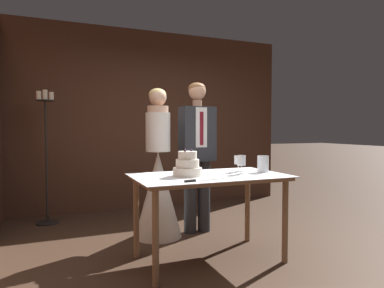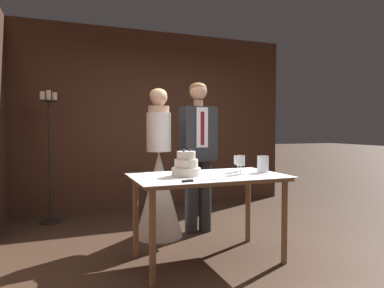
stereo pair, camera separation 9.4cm
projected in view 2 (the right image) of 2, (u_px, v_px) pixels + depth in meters
name	position (u px, v px, depth m)	size (l,w,h in m)	color
ground_plane	(222.00, 259.00, 3.26)	(40.00, 40.00, 0.00)	#422D21
wall_back	(156.00, 120.00, 5.46)	(4.45, 0.12, 2.77)	#472B1E
cake_table	(208.00, 185.00, 3.21)	(1.43, 0.84, 0.81)	#8E6B4C
tiered_cake	(186.00, 166.00, 3.15)	(0.27, 0.27, 0.25)	silver
cake_knife	(195.00, 180.00, 2.83)	(0.39, 0.09, 0.02)	silver
wine_glass_near	(238.00, 161.00, 3.43)	(0.08, 0.08, 0.17)	silver
wine_glass_middle	(240.00, 161.00, 3.26)	(0.08, 0.08, 0.18)	silver
hurricane_candle	(263.00, 165.00, 3.39)	(0.11, 0.11, 0.17)	silver
bride	(159.00, 183.00, 3.92)	(0.54, 0.54, 1.70)	white
groom	(198.00, 149.00, 4.08)	(0.40, 0.25, 1.79)	#282B30
candle_stand	(50.00, 157.00, 4.49)	(0.28, 0.28, 1.74)	black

